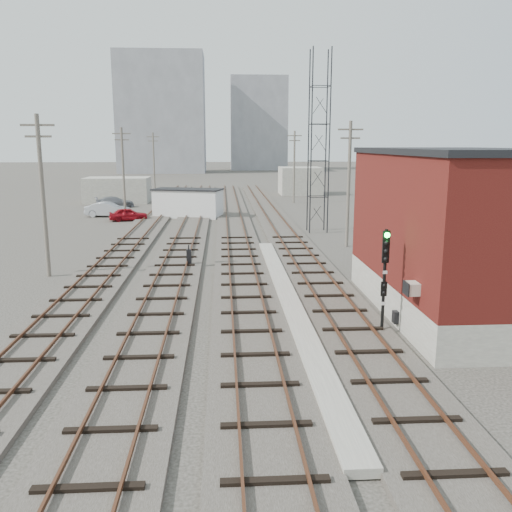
{
  "coord_description": "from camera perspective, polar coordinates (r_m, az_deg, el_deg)",
  "views": [
    {
      "loc": [
        -2.56,
        -10.66,
        7.41
      ],
      "look_at": [
        -1.02,
        14.38,
        2.2
      ],
      "focal_mm": 38.0,
      "sensor_mm": 36.0,
      "label": 1
    }
  ],
  "objects": [
    {
      "name": "utility_pole_left_c",
      "position": [
        81.31,
        -10.7,
        9.69
      ],
      "size": [
        1.8,
        0.24,
        9.0
      ],
      "color": "#595147",
      "rests_on": "ground"
    },
    {
      "name": "ground",
      "position": [
        71.09,
        -1.45,
        5.74
      ],
      "size": [
        320.0,
        320.0,
        0.0
      ],
      "primitive_type": "plane",
      "color": "#282621",
      "rests_on": "ground"
    },
    {
      "name": "apartment_left",
      "position": [
        146.67,
        -9.88,
        14.53
      ],
      "size": [
        22.0,
        14.0,
        30.0
      ],
      "primitive_type": "cube",
      "color": "gray",
      "rests_on": "ground"
    },
    {
      "name": "track_mid_right",
      "position": [
        50.2,
        -2.28,
        3.36
      ],
      "size": [
        3.2,
        90.0,
        0.39
      ],
      "color": "#332D28",
      "rests_on": "ground"
    },
    {
      "name": "car_silver",
      "position": [
        58.23,
        -15.33,
        4.75
      ],
      "size": [
        4.69,
        2.04,
        1.5
      ],
      "primitive_type": "imported",
      "rotation": [
        0.0,
        0.0,
        1.47
      ],
      "color": "#ABACB2",
      "rests_on": "ground"
    },
    {
      "name": "track_left",
      "position": [
        50.67,
        -11.38,
        3.21
      ],
      "size": [
        3.2,
        90.0,
        0.39
      ],
      "color": "#332D28",
      "rests_on": "ground"
    },
    {
      "name": "car_red",
      "position": [
        54.65,
        -13.3,
        4.29
      ],
      "size": [
        3.96,
        2.35,
        1.26
      ],
      "primitive_type": "imported",
      "rotation": [
        0.0,
        0.0,
        1.82
      ],
      "color": "maroon",
      "rests_on": "ground"
    },
    {
      "name": "utility_pole_right_b",
      "position": [
        69.3,
        4.05,
        9.54
      ],
      "size": [
        1.8,
        0.24,
        9.0
      ],
      "color": "#595147",
      "rests_on": "ground"
    },
    {
      "name": "utility_pole_left_a",
      "position": [
        32.33,
        -21.55,
        6.28
      ],
      "size": [
        1.8,
        0.24,
        9.0
      ],
      "color": "#595147",
      "rests_on": "ground"
    },
    {
      "name": "apartment_right",
      "position": [
        161.1,
        0.24,
        13.72
      ],
      "size": [
        16.0,
        12.0,
        26.0
      ],
      "primitive_type": "cube",
      "color": "gray",
      "rests_on": "ground"
    },
    {
      "name": "shed_right",
      "position": [
        81.66,
        4.66,
        7.89
      ],
      "size": [
        6.0,
        6.0,
        4.0
      ],
      "primitive_type": "cube",
      "color": "gray",
      "rests_on": "ground"
    },
    {
      "name": "utility_pole_left_b",
      "position": [
        56.6,
        -13.8,
        8.75
      ],
      "size": [
        1.8,
        0.24,
        9.0
      ],
      "color": "#595147",
      "rests_on": "ground"
    },
    {
      "name": "shed_left",
      "position": [
        72.16,
        -14.35,
        6.75
      ],
      "size": [
        8.0,
        5.0,
        3.2
      ],
      "primitive_type": "cube",
      "color": "gray",
      "rests_on": "ground"
    },
    {
      "name": "track_mid_left",
      "position": [
        50.28,
        -6.85,
        3.29
      ],
      "size": [
        3.2,
        90.0,
        0.39
      ],
      "color": "#332D28",
      "rests_on": "ground"
    },
    {
      "name": "utility_pole_right_a",
      "position": [
        39.79,
        9.74,
        7.8
      ],
      "size": [
        1.8,
        0.24,
        9.0
      ],
      "color": "#595147",
      "rests_on": "ground"
    },
    {
      "name": "site_trailer",
      "position": [
        56.15,
        -7.18,
        5.57
      ],
      "size": [
        7.5,
        4.8,
        2.92
      ],
      "rotation": [
        0.0,
        0.0,
        -0.28
      ],
      "color": "silver",
      "rests_on": "ground"
    },
    {
      "name": "car_grey",
      "position": [
        66.58,
        -14.65,
        5.52
      ],
      "size": [
        4.79,
        3.0,
        1.29
      ],
      "primitive_type": "imported",
      "rotation": [
        0.0,
        0.0,
        1.86
      ],
      "color": "slate",
      "rests_on": "ground"
    },
    {
      "name": "signal_mast",
      "position": [
        21.65,
        13.4,
        -1.73
      ],
      "size": [
        0.4,
        0.42,
        4.2
      ],
      "color": "gray",
      "rests_on": "ground"
    },
    {
      "name": "brick_building",
      "position": [
        25.08,
        20.19,
        2.34
      ],
      "size": [
        6.54,
        12.2,
        7.22
      ],
      "color": "gray",
      "rests_on": "ground"
    },
    {
      "name": "lattice_tower",
      "position": [
        46.37,
        6.63,
        11.77
      ],
      "size": [
        1.6,
        1.6,
        15.0
      ],
      "color": "black",
      "rests_on": "ground"
    },
    {
      "name": "track_right",
      "position": [
        50.45,
        2.27,
        3.4
      ],
      "size": [
        3.2,
        90.0,
        0.39
      ],
      "color": "#332D28",
      "rests_on": "ground"
    },
    {
      "name": "platform_curb",
      "position": [
        25.89,
        3.42,
        -4.62
      ],
      "size": [
        0.9,
        28.0,
        0.26
      ],
      "primitive_type": "cube",
      "color": "gray",
      "rests_on": "ground"
    },
    {
      "name": "switch_stand",
      "position": [
        33.38,
        -7.08,
        -0.13
      ],
      "size": [
        0.32,
        0.32,
        1.27
      ],
      "rotation": [
        0.0,
        0.0,
        0.1
      ],
      "color": "black",
      "rests_on": "ground"
    }
  ]
}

